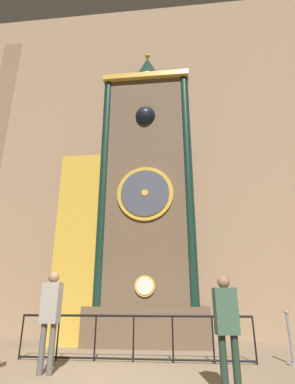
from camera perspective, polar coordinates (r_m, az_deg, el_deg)
The scene contains 7 objects.
ground_plane at distance 5.83m, azimuth -8.39°, elevation -32.26°, with size 28.00×28.00×0.00m, color #847056.
cathedral_back_wall at distance 12.68m, azimuth -1.03°, elevation 9.16°, with size 24.00×0.32×14.78m.
clock_tower at distance 10.12m, azimuth -2.31°, elevation -1.83°, with size 4.68×1.80×10.67m.
railing_fence at distance 7.32m, azimuth -2.68°, elevation -25.53°, with size 5.22×0.05×0.94m.
visitor_near at distance 6.39m, azimuth -17.98°, elevation -20.67°, with size 0.35×0.24×1.79m.
visitor_far at distance 5.09m, azimuth 14.80°, elevation -22.54°, with size 0.37×0.26×1.65m.
stanchion_post at distance 7.65m, azimuth 25.72°, elevation -24.99°, with size 0.28×0.28×1.05m.
Camera 1 is at (1.31, -5.53, 1.32)m, focal length 28.00 mm.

